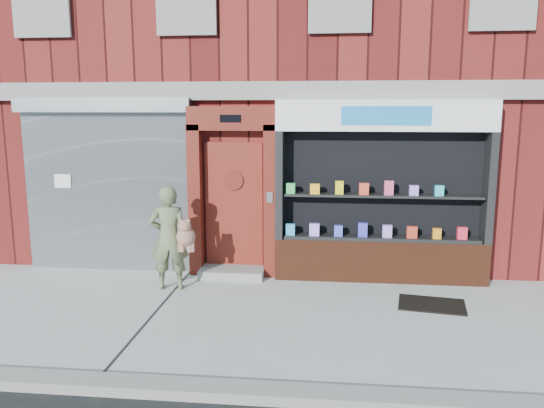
# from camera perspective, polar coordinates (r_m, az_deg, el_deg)

# --- Properties ---
(ground) EXTENTS (80.00, 80.00, 0.00)m
(ground) POSITION_cam_1_polar(r_m,az_deg,el_deg) (7.56, -0.91, -11.95)
(ground) COLOR #9E9E99
(ground) RESTS_ON ground
(curb) EXTENTS (60.00, 0.30, 0.12)m
(curb) POSITION_cam_1_polar(r_m,az_deg,el_deg) (5.62, -3.71, -19.55)
(curb) COLOR gray
(curb) RESTS_ON ground
(building) EXTENTS (12.00, 8.16, 8.00)m
(building) POSITION_cam_1_polar(r_m,az_deg,el_deg) (13.03, 2.32, 15.18)
(building) COLOR #4E1211
(building) RESTS_ON ground
(shutter_bay) EXTENTS (3.10, 0.30, 3.04)m
(shutter_bay) POSITION_cam_1_polar(r_m,az_deg,el_deg) (9.75, -17.33, 3.03)
(shutter_bay) COLOR gray
(shutter_bay) RESTS_ON ground
(red_door_bay) EXTENTS (1.52, 0.58, 2.90)m
(red_door_bay) POSITION_cam_1_polar(r_m,az_deg,el_deg) (9.07, -4.23, 1.30)
(red_door_bay) COLOR #51140E
(red_door_bay) RESTS_ON ground
(pharmacy_bay) EXTENTS (3.50, 0.41, 3.00)m
(pharmacy_bay) POSITION_cam_1_polar(r_m,az_deg,el_deg) (8.94, 11.68, 0.44)
(pharmacy_bay) COLOR #542414
(pharmacy_bay) RESTS_ON ground
(woman) EXTENTS (0.78, 0.50, 1.68)m
(woman) POSITION_cam_1_polar(r_m,az_deg,el_deg) (8.56, -10.89, -3.57)
(woman) COLOR #5C6744
(woman) RESTS_ON ground
(doormat) EXTENTS (1.04, 0.80, 0.02)m
(doormat) POSITION_cam_1_polar(r_m,az_deg,el_deg) (8.28, 16.79, -10.31)
(doormat) COLOR black
(doormat) RESTS_ON ground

